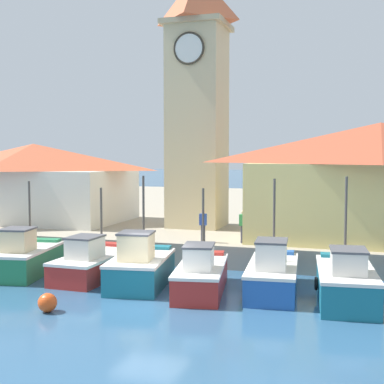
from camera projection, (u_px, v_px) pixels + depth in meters
ground_plane at (150, 302)px, 19.75m from camera, size 300.00×300.00×0.00m
quay_wharf at (269, 212)px, 44.56m from camera, size 120.00×40.00×1.12m
fishing_boat_left_outer at (25, 258)px, 24.20m from camera, size 2.79×4.54×4.23m
fishing_boat_left_inner at (94, 262)px, 23.66m from camera, size 2.16×5.04×3.95m
fishing_boat_mid_left at (140, 267)px, 22.13m from camera, size 2.80×4.55×4.56m
fishing_boat_center at (201, 274)px, 21.19m from camera, size 2.63×5.08×4.09m
fishing_boat_mid_right at (272, 274)px, 21.11m from camera, size 2.39×5.16×4.48m
fishing_boat_right_inner at (346, 282)px, 19.73m from camera, size 2.56×5.08×4.63m
clock_tower at (197, 94)px, 31.40m from camera, size 3.58×3.58×16.49m
warehouse_left at (34, 181)px, 34.89m from camera, size 12.32×7.26×4.98m
warehouse_right at (379, 182)px, 25.96m from camera, size 12.80×5.68×5.86m
mooring_buoy at (47, 303)px, 18.54m from camera, size 0.66×0.66×0.66m
dock_worker_near_tower at (203, 225)px, 26.24m from camera, size 0.34×0.22×1.62m
dock_worker_along_quay at (243, 226)px, 26.01m from camera, size 0.34×0.22×1.62m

